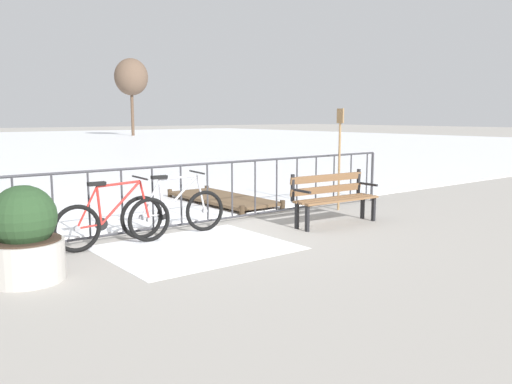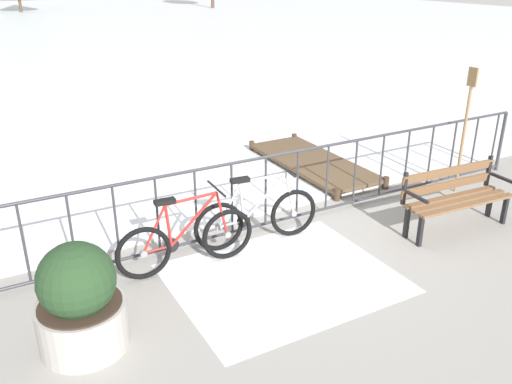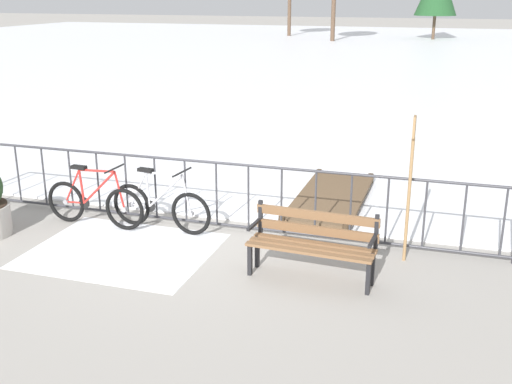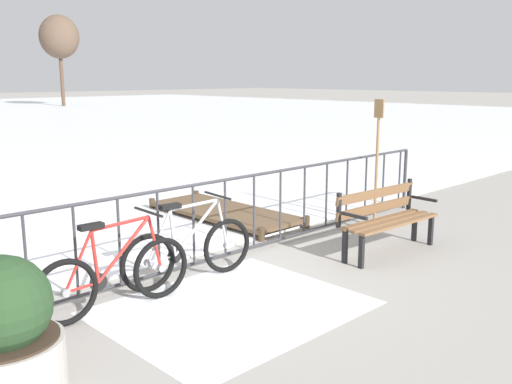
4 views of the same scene
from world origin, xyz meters
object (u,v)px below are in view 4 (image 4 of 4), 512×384
at_px(bicycle_near_railing, 189,251).
at_px(bicycle_second, 116,276).
at_px(park_bench, 385,215).
at_px(oar_upright, 377,154).
at_px(planter_with_shrub, 4,335).

distance_m(bicycle_near_railing, bicycle_second, 1.05).
relative_size(bicycle_second, park_bench, 1.05).
relative_size(bicycle_second, oar_upright, 0.86).
relative_size(bicycle_near_railing, oar_upright, 0.86).
xyz_separation_m(planter_with_shrub, oar_upright, (6.09, 0.96, 0.64)).
bearing_deg(park_bench, planter_with_shrub, -179.06).
height_order(bicycle_near_railing, oar_upright, oar_upright).
xyz_separation_m(bicycle_near_railing, oar_upright, (3.64, -0.05, 0.77)).
distance_m(bicycle_near_railing, oar_upright, 3.72).
bearing_deg(bicycle_second, oar_upright, 1.32).
bearing_deg(park_bench, oar_upright, 39.04).
distance_m(bicycle_second, planter_with_shrub, 1.65).
height_order(park_bench, planter_with_shrub, planter_with_shrub).
relative_size(planter_with_shrub, oar_upright, 0.55).
height_order(park_bench, oar_upright, oar_upright).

